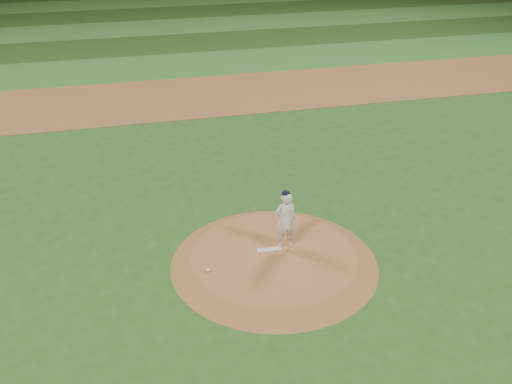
% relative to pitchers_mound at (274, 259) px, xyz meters
% --- Properties ---
extents(ground, '(120.00, 120.00, 0.00)m').
position_rel_pitchers_mound_xyz_m(ground, '(0.00, 0.00, -0.12)').
color(ground, '#27541B').
rests_on(ground, ground).
extents(infield_dirt_band, '(70.00, 6.00, 0.02)m').
position_rel_pitchers_mound_xyz_m(infield_dirt_band, '(0.00, 14.00, -0.12)').
color(infield_dirt_band, brown).
rests_on(infield_dirt_band, ground).
extents(outfield_stripe_0, '(70.00, 5.00, 0.02)m').
position_rel_pitchers_mound_xyz_m(outfield_stripe_0, '(0.00, 19.50, -0.12)').
color(outfield_stripe_0, '#307029').
rests_on(outfield_stripe_0, ground).
extents(outfield_stripe_1, '(70.00, 5.00, 0.02)m').
position_rel_pitchers_mound_xyz_m(outfield_stripe_1, '(0.00, 24.50, -0.12)').
color(outfield_stripe_1, '#204516').
rests_on(outfield_stripe_1, ground).
extents(outfield_stripe_2, '(70.00, 5.00, 0.02)m').
position_rel_pitchers_mound_xyz_m(outfield_stripe_2, '(0.00, 29.50, -0.12)').
color(outfield_stripe_2, '#36752A').
rests_on(outfield_stripe_2, ground).
extents(outfield_stripe_3, '(70.00, 5.00, 0.02)m').
position_rel_pitchers_mound_xyz_m(outfield_stripe_3, '(0.00, 34.50, -0.12)').
color(outfield_stripe_3, '#244817').
rests_on(outfield_stripe_3, ground).
extents(outfield_stripe_4, '(70.00, 5.00, 0.02)m').
position_rel_pitchers_mound_xyz_m(outfield_stripe_4, '(0.00, 39.50, -0.12)').
color(outfield_stripe_4, '#3D772B').
rests_on(outfield_stripe_4, ground).
extents(pitchers_mound, '(5.50, 5.50, 0.25)m').
position_rel_pitchers_mound_xyz_m(pitchers_mound, '(0.00, 0.00, 0.00)').
color(pitchers_mound, '#A36132').
rests_on(pitchers_mound, ground).
extents(pitching_rubber, '(0.67, 0.21, 0.03)m').
position_rel_pitchers_mound_xyz_m(pitching_rubber, '(-0.08, 0.25, 0.14)').
color(pitching_rubber, silver).
rests_on(pitching_rubber, pitchers_mound).
extents(rosin_bag, '(0.12, 0.12, 0.07)m').
position_rel_pitchers_mound_xyz_m(rosin_bag, '(-1.82, -0.28, 0.16)').
color(rosin_bag, beige).
rests_on(rosin_bag, pitchers_mound).
extents(pitcher_on_mound, '(0.63, 0.43, 1.72)m').
position_rel_pitchers_mound_xyz_m(pitcher_on_mound, '(0.37, 0.32, 0.97)').
color(pitcher_on_mound, white).
rests_on(pitcher_on_mound, pitchers_mound).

